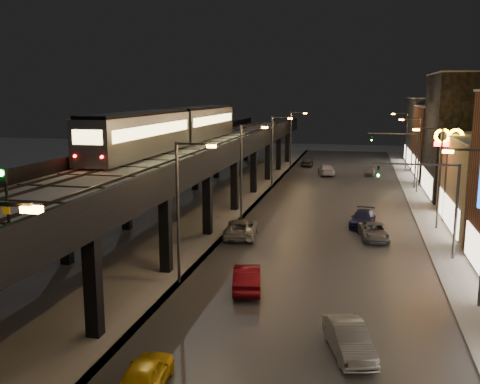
{
  "coord_description": "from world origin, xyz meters",
  "views": [
    {
      "loc": [
        10.15,
        -17.58,
        11.89
      ],
      "look_at": [
        1.96,
        18.68,
        5.0
      ],
      "focal_mm": 40.0,
      "sensor_mm": 36.0,
      "label": 1
    }
  ],
  "objects_px": {
    "car_near_white": "(247,278)",
    "car_mid_dark": "(326,170)",
    "car_onc_red": "(370,172)",
    "car_onc_silver": "(349,340)",
    "car_onc_dark": "(374,232)",
    "car_taxi": "(145,376)",
    "car_mid_silver": "(241,229)",
    "car_far_white": "(307,162)",
    "car_onc_white": "(363,219)",
    "subway_train": "(176,127)",
    "rail_signal": "(5,190)"
  },
  "relations": [
    {
      "from": "rail_signal",
      "to": "car_onc_silver",
      "type": "xyz_separation_m",
      "value": [
        12.09,
        7.05,
        -7.78
      ]
    },
    {
      "from": "subway_train",
      "to": "car_onc_red",
      "type": "distance_m",
      "value": 34.33
    },
    {
      "from": "car_taxi",
      "to": "car_far_white",
      "type": "height_order",
      "value": "car_far_white"
    },
    {
      "from": "car_mid_silver",
      "to": "car_onc_silver",
      "type": "distance_m",
      "value": 20.96
    },
    {
      "from": "car_onc_silver",
      "to": "car_onc_red",
      "type": "xyz_separation_m",
      "value": [
        1.65,
        55.94,
        -0.12
      ]
    },
    {
      "from": "car_taxi",
      "to": "car_far_white",
      "type": "xyz_separation_m",
      "value": [
        -0.38,
        69.25,
        0.08
      ]
    },
    {
      "from": "car_far_white",
      "to": "car_onc_red",
      "type": "relative_size",
      "value": 1.24
    },
    {
      "from": "car_near_white",
      "to": "car_onc_dark",
      "type": "relative_size",
      "value": 0.99
    },
    {
      "from": "car_onc_dark",
      "to": "car_onc_red",
      "type": "distance_m",
      "value": 35.4
    },
    {
      "from": "subway_train",
      "to": "car_far_white",
      "type": "relative_size",
      "value": 8.36
    },
    {
      "from": "car_near_white",
      "to": "car_mid_dark",
      "type": "xyz_separation_m",
      "value": [
        1.67,
        48.19,
        0.0
      ]
    },
    {
      "from": "car_near_white",
      "to": "car_far_white",
      "type": "distance_m",
      "value": 57.35
    },
    {
      "from": "subway_train",
      "to": "car_onc_silver",
      "type": "bearing_deg",
      "value": -57.72
    },
    {
      "from": "car_far_white",
      "to": "car_onc_dark",
      "type": "xyz_separation_m",
      "value": [
        9.83,
        -43.81,
        -0.11
      ]
    },
    {
      "from": "car_onc_silver",
      "to": "car_onc_red",
      "type": "distance_m",
      "value": 55.97
    },
    {
      "from": "car_mid_dark",
      "to": "car_onc_dark",
      "type": "relative_size",
      "value": 1.13
    },
    {
      "from": "subway_train",
      "to": "car_far_white",
      "type": "height_order",
      "value": "subway_train"
    },
    {
      "from": "car_near_white",
      "to": "car_onc_red",
      "type": "relative_size",
      "value": 1.29
    },
    {
      "from": "car_near_white",
      "to": "car_far_white",
      "type": "xyz_separation_m",
      "value": [
        -2.04,
        57.32,
        -0.01
      ]
    },
    {
      "from": "car_taxi",
      "to": "car_onc_silver",
      "type": "xyz_separation_m",
      "value": [
        7.92,
        4.89,
        0.05
      ]
    },
    {
      "from": "car_onc_white",
      "to": "car_taxi",
      "type": "bearing_deg",
      "value": -98.66
    },
    {
      "from": "car_mid_silver",
      "to": "car_onc_white",
      "type": "bearing_deg",
      "value": -155.05
    },
    {
      "from": "car_onc_white",
      "to": "subway_train",
      "type": "bearing_deg",
      "value": 174.37
    },
    {
      "from": "car_far_white",
      "to": "rail_signal",
      "type": "bearing_deg",
      "value": 86.05
    },
    {
      "from": "car_taxi",
      "to": "car_mid_dark",
      "type": "distance_m",
      "value": 60.21
    },
    {
      "from": "car_near_white",
      "to": "rail_signal",
      "type": "bearing_deg",
      "value": 56.59
    },
    {
      "from": "car_mid_dark",
      "to": "car_onc_white",
      "type": "xyz_separation_m",
      "value": [
        5.23,
        -30.39,
        -0.07
      ]
    },
    {
      "from": "car_onc_dark",
      "to": "car_onc_white",
      "type": "height_order",
      "value": "car_onc_white"
    },
    {
      "from": "car_near_white",
      "to": "car_onc_dark",
      "type": "xyz_separation_m",
      "value": [
        7.8,
        13.5,
        -0.12
      ]
    },
    {
      "from": "car_onc_white",
      "to": "car_onc_red",
      "type": "relative_size",
      "value": 1.33
    },
    {
      "from": "car_taxi",
      "to": "car_mid_dark",
      "type": "height_order",
      "value": "car_mid_dark"
    },
    {
      "from": "car_taxi",
      "to": "car_mid_silver",
      "type": "relative_size",
      "value": 0.73
    },
    {
      "from": "car_taxi",
      "to": "car_mid_silver",
      "type": "xyz_separation_m",
      "value": [
        -1.33,
        23.69,
        0.08
      ]
    },
    {
      "from": "car_near_white",
      "to": "car_mid_silver",
      "type": "xyz_separation_m",
      "value": [
        -2.99,
        11.76,
        -0.01
      ]
    },
    {
      "from": "car_mid_dark",
      "to": "car_onc_white",
      "type": "height_order",
      "value": "car_mid_dark"
    },
    {
      "from": "car_near_white",
      "to": "car_mid_dark",
      "type": "bearing_deg",
      "value": -102.94
    },
    {
      "from": "car_onc_silver",
      "to": "car_onc_dark",
      "type": "bearing_deg",
      "value": 69.03
    },
    {
      "from": "rail_signal",
      "to": "car_mid_silver",
      "type": "relative_size",
      "value": 0.49
    },
    {
      "from": "car_mid_silver",
      "to": "car_onc_white",
      "type": "distance_m",
      "value": 11.59
    },
    {
      "from": "car_mid_dark",
      "to": "subway_train",
      "type": "bearing_deg",
      "value": 52.49
    },
    {
      "from": "car_onc_dark",
      "to": "car_onc_red",
      "type": "relative_size",
      "value": 1.3
    },
    {
      "from": "car_taxi",
      "to": "car_onc_dark",
      "type": "bearing_deg",
      "value": -115.34
    },
    {
      "from": "car_far_white",
      "to": "car_onc_silver",
      "type": "relative_size",
      "value": 1.01
    },
    {
      "from": "car_mid_silver",
      "to": "car_onc_silver",
      "type": "height_order",
      "value": "car_mid_silver"
    },
    {
      "from": "car_onc_red",
      "to": "car_near_white",
      "type": "bearing_deg",
      "value": -95.65
    },
    {
      "from": "car_onc_white",
      "to": "car_onc_red",
      "type": "bearing_deg",
      "value": 95.52
    },
    {
      "from": "car_mid_dark",
      "to": "car_far_white",
      "type": "relative_size",
      "value": 1.19
    },
    {
      "from": "rail_signal",
      "to": "car_onc_dark",
      "type": "distance_m",
      "value": 31.76
    },
    {
      "from": "car_taxi",
      "to": "car_near_white",
      "type": "bearing_deg",
      "value": -102.87
    },
    {
      "from": "car_taxi",
      "to": "car_onc_dark",
      "type": "relative_size",
      "value": 0.86
    }
  ]
}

